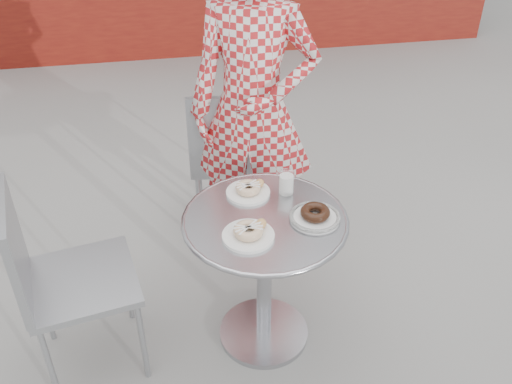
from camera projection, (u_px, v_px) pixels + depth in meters
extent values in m
plane|color=#979490|center=(260.00, 334.00, 2.71)|extent=(60.00, 60.00, 0.00)
cube|color=maroon|center=(189.00, 2.00, 5.40)|extent=(6.02, 0.20, 1.00)
cylinder|color=silver|center=(264.00, 332.00, 2.70)|extent=(0.42, 0.42, 0.03)
cylinder|color=silver|center=(264.00, 281.00, 2.51)|extent=(0.07, 0.07, 0.66)
cylinder|color=silver|center=(265.00, 220.00, 2.32)|extent=(0.66, 0.66, 0.02)
torus|color=silver|center=(265.00, 220.00, 2.32)|extent=(0.69, 0.69, 0.02)
cube|color=#9C9FA4|center=(231.00, 155.00, 3.17)|extent=(0.48, 0.48, 0.03)
cube|color=#9C9FA4|center=(231.00, 136.00, 2.87)|extent=(0.43, 0.07, 0.43)
cube|color=#9C9FA4|center=(82.00, 281.00, 2.34)|extent=(0.51, 0.51, 0.03)
cube|color=#9C9FA4|center=(15.00, 250.00, 2.15)|extent=(0.11, 0.43, 0.43)
imported|color=red|center=(253.00, 110.00, 2.75)|extent=(0.72, 0.58, 1.72)
cylinder|color=white|center=(248.00, 193.00, 2.45)|extent=(0.19, 0.19, 0.01)
torus|color=tan|center=(248.00, 188.00, 2.44)|extent=(0.11, 0.11, 0.04)
sphere|color=#B77A3F|center=(260.00, 183.00, 2.47)|extent=(0.04, 0.04, 0.04)
cylinder|color=white|center=(248.00, 236.00, 2.21)|extent=(0.21, 0.21, 0.01)
torus|color=tan|center=(248.00, 231.00, 2.20)|extent=(0.12, 0.12, 0.04)
sphere|color=#B77A3F|center=(261.00, 224.00, 2.23)|extent=(0.04, 0.04, 0.04)
cylinder|color=white|center=(315.00, 218.00, 2.31)|extent=(0.20, 0.20, 0.01)
torus|color=black|center=(315.00, 212.00, 2.29)|extent=(0.12, 0.12, 0.04)
torus|color=black|center=(315.00, 217.00, 2.30)|extent=(0.21, 0.21, 0.02)
cylinder|color=white|center=(286.00, 184.00, 2.44)|extent=(0.06, 0.06, 0.09)
cylinder|color=white|center=(286.00, 183.00, 2.43)|extent=(0.07, 0.07, 0.11)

